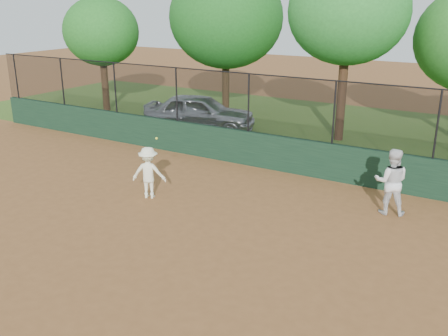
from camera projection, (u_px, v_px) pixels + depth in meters
The scene contains 10 objects.
ground at pixel (151, 232), 12.45m from camera, with size 80.00×80.00×0.00m, color brown.
back_wall at pixel (261, 150), 17.13m from camera, with size 26.00×0.20×1.20m, color #183521.
grass_strip at pixel (321, 130), 22.21m from camera, with size 36.00×12.00×0.01m, color #35541A.
parked_car at pixel (200, 113), 21.75m from camera, with size 1.95×4.83×1.65m, color #9FA3A8.
player_second at pixel (391, 182), 13.30m from camera, with size 0.88×0.69×1.82m, color white.
player_main at pixel (149, 173), 14.42m from camera, with size 1.13×0.92×1.93m.
fence_assembly at pixel (261, 103), 16.62m from camera, with size 26.00×0.06×2.00m.
tree_0 at pixel (101, 32), 24.94m from camera, with size 3.93×3.58×5.70m.
tree_1 at pixel (226, 18), 23.40m from camera, with size 5.51×5.01×7.09m.
tree_2 at pixel (348, 12), 19.06m from camera, with size 4.70×4.27×7.11m.
Camera 1 is at (7.33, -8.75, 5.52)m, focal length 40.00 mm.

